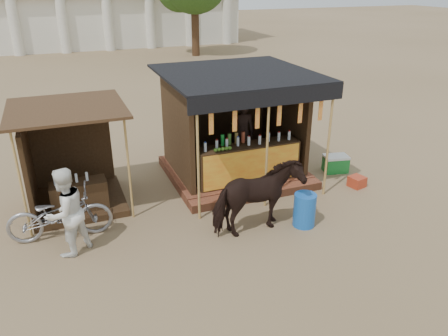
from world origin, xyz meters
TOP-DOWN VIEW (x-y plane):
  - ground at (0.00, 0.00)m, footprint 120.00×120.00m
  - main_stall at (1.02, 3.36)m, footprint 3.60×3.61m
  - secondary_stall at (-3.17, 3.24)m, footprint 2.40×2.40m
  - cow at (0.33, 0.59)m, footprint 1.93×1.03m
  - motorbike at (-3.44, 1.85)m, footprint 2.09×0.89m
  - bystander at (-3.31, 1.24)m, footprint 1.08×1.04m
  - blue_barrel at (1.39, 0.47)m, footprint 0.59×0.59m
  - red_crate at (3.62, 1.61)m, footprint 0.43×0.43m
  - cooler at (3.66, 2.60)m, footprint 0.72×0.56m

SIDE VIEW (x-z plane):
  - ground at x=0.00m, z-range 0.00..0.00m
  - red_crate at x=3.62m, z-range 0.00..0.27m
  - cooler at x=3.66m, z-range 0.00..0.46m
  - blue_barrel at x=1.39m, z-range 0.00..0.73m
  - motorbike at x=-3.44m, z-range 0.00..1.07m
  - cow at x=0.33m, z-range 0.00..1.56m
  - secondary_stall at x=-3.17m, z-range -0.34..2.04m
  - bystander at x=-3.31m, z-range 0.00..1.76m
  - main_stall at x=1.02m, z-range -0.36..2.42m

